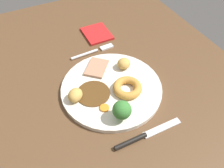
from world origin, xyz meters
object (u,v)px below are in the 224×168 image
at_px(dinner_plate, 112,88).
at_px(fork, 94,51).
at_px(meat_slice_main, 97,68).
at_px(roast_potato_right, 75,95).
at_px(roast_potato_left, 124,64).
at_px(yorkshire_pudding, 127,87).
at_px(carrot_coin_front, 105,108).
at_px(broccoli_floret, 122,110).
at_px(knife, 143,136).
at_px(folded_napkin, 97,34).

relative_size(dinner_plate, fork, 1.88).
relative_size(meat_slice_main, roast_potato_right, 1.76).
distance_m(meat_slice_main, roast_potato_left, 0.08).
bearing_deg(roast_potato_right, dinner_plate, 88.54).
height_order(dinner_plate, fork, dinner_plate).
xyz_separation_m(yorkshire_pudding, roast_potato_left, (-0.08, 0.04, 0.01)).
xyz_separation_m(dinner_plate, carrot_coin_front, (0.06, -0.05, 0.01)).
bearing_deg(broccoli_floret, fork, 170.77).
bearing_deg(yorkshire_pudding, broccoli_floret, -37.06).
bearing_deg(roast_potato_left, knife, -17.11).
distance_m(carrot_coin_front, broccoli_floret, 0.06).
relative_size(fork, knife, 0.83).
bearing_deg(dinner_plate, knife, -0.77).
bearing_deg(dinner_plate, roast_potato_right, -91.46).
bearing_deg(knife, fork, 87.03).
xyz_separation_m(meat_slice_main, fork, (-0.09, 0.03, -0.01)).
xyz_separation_m(roast_potato_right, folded_napkin, (-0.26, 0.18, -0.03)).
relative_size(yorkshire_pudding, broccoli_floret, 1.41).
relative_size(dinner_plate, roast_potato_right, 6.49).
relative_size(meat_slice_main, broccoli_floret, 1.36).
bearing_deg(yorkshire_pudding, roast_potato_left, 157.08).
bearing_deg(knife, dinner_plate, 89.94).
bearing_deg(broccoli_floret, roast_potato_left, 149.83).
bearing_deg(folded_napkin, fork, -29.82).
height_order(roast_potato_right, folded_napkin, roast_potato_right).
bearing_deg(fork, carrot_coin_front, -108.93).
height_order(carrot_coin_front, folded_napkin, carrot_coin_front).
distance_m(yorkshire_pudding, broccoli_floret, 0.10).
bearing_deg(meat_slice_main, fork, 161.97).
bearing_deg(roast_potato_left, broccoli_floret, -30.17).
bearing_deg(roast_potato_left, meat_slice_main, -112.92).
bearing_deg(broccoli_floret, carrot_coin_front, -149.77).
relative_size(meat_slice_main, folded_napkin, 0.71).
height_order(roast_potato_left, broccoli_floret, broccoli_floret).
height_order(meat_slice_main, knife, meat_slice_main).
bearing_deg(meat_slice_main, carrot_coin_front, -16.25).
distance_m(knife, folded_napkin, 0.44).
height_order(meat_slice_main, roast_potato_right, roast_potato_right).
bearing_deg(folded_napkin, meat_slice_main, -24.07).
xyz_separation_m(roast_potato_left, knife, (0.22, -0.07, -0.03)).
distance_m(dinner_plate, meat_slice_main, 0.09).
distance_m(meat_slice_main, roast_potato_right, 0.13).
bearing_deg(knife, folded_napkin, 81.28).
bearing_deg(meat_slice_main, broccoli_floret, -4.88).
height_order(roast_potato_right, fork, roast_potato_right).
distance_m(meat_slice_main, knife, 0.26).
height_order(dinner_plate, yorkshire_pudding, yorkshire_pudding).
xyz_separation_m(dinner_plate, folded_napkin, (-0.26, 0.07, -0.00)).
distance_m(dinner_plate, roast_potato_right, 0.11).
xyz_separation_m(meat_slice_main, carrot_coin_front, (0.15, -0.04, -0.00)).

